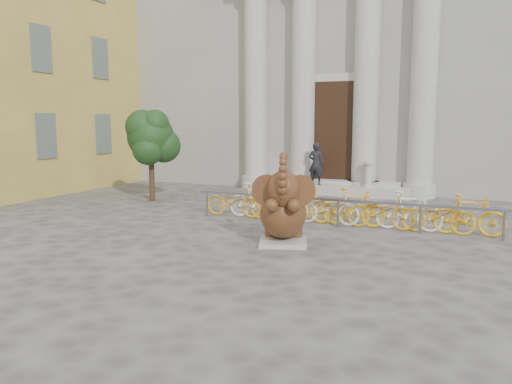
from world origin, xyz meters
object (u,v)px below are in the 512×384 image
at_px(elephant_statue, 283,211).
at_px(pedestrian, 316,164).
at_px(bike_rack, 340,206).
at_px(tree, 151,138).

relative_size(elephant_statue, pedestrian, 1.31).
relative_size(bike_rack, pedestrian, 5.14).
bearing_deg(pedestrian, bike_rack, 115.77).
bearing_deg(tree, pedestrian, 38.89).
relative_size(tree, pedestrian, 1.96).
distance_m(bike_rack, pedestrian, 5.63).
relative_size(elephant_statue, tree, 0.67).
bearing_deg(bike_rack, tree, 168.64).
relative_size(bike_rack, tree, 2.62).
distance_m(elephant_statue, pedestrian, 7.90).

